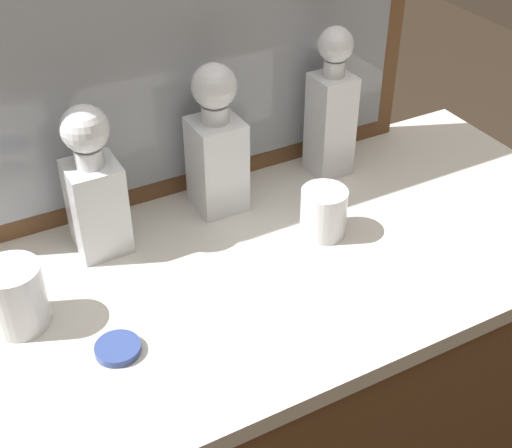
% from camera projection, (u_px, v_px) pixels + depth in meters
% --- Properties ---
extents(dresser, '(1.30, 0.57, 0.87)m').
position_uv_depth(dresser, '(256.00, 431.00, 1.43)').
color(dresser, brown).
rests_on(dresser, ground_plane).
extents(dresser_mirror, '(0.94, 0.03, 0.63)m').
position_uv_depth(dresser_mirror, '(179.00, 26.00, 1.18)').
color(dresser_mirror, brown).
rests_on(dresser_mirror, dresser).
extents(crystal_decanter_center, '(0.08, 0.08, 0.26)m').
position_uv_depth(crystal_decanter_center, '(95.00, 194.00, 1.15)').
color(crystal_decanter_center, white).
rests_on(crystal_decanter_center, dresser).
extents(crystal_decanter_front, '(0.09, 0.09, 0.28)m').
position_uv_depth(crystal_decanter_front, '(217.00, 153.00, 1.25)').
color(crystal_decanter_front, white).
rests_on(crystal_decanter_front, dresser).
extents(crystal_decanter_far_right, '(0.07, 0.07, 0.29)m').
position_uv_depth(crystal_decanter_far_right, '(331.00, 117.00, 1.34)').
color(crystal_decanter_far_right, white).
rests_on(crystal_decanter_far_right, dresser).
extents(crystal_tumbler_far_left, '(0.09, 0.09, 0.10)m').
position_uv_depth(crystal_tumbler_far_left, '(16.00, 299.00, 1.03)').
color(crystal_tumbler_far_left, white).
rests_on(crystal_tumbler_far_left, dresser).
extents(crystal_tumbler_front, '(0.08, 0.08, 0.09)m').
position_uv_depth(crystal_tumbler_front, '(323.00, 214.00, 1.22)').
color(crystal_tumbler_front, white).
rests_on(crystal_tumbler_front, dresser).
extents(porcelain_dish, '(0.07, 0.07, 0.01)m').
position_uv_depth(porcelain_dish, '(118.00, 349.00, 1.01)').
color(porcelain_dish, '#33478C').
rests_on(porcelain_dish, dresser).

